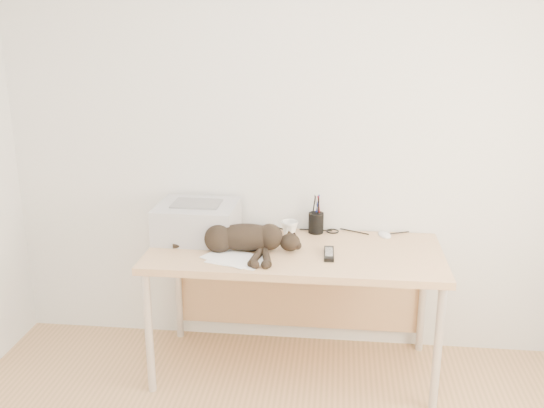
# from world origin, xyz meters

# --- Properties ---
(wall_back) EXTENTS (3.50, 0.00, 3.50)m
(wall_back) POSITION_xyz_m (0.00, 1.75, 1.30)
(wall_back) COLOR silver
(wall_back) RESTS_ON floor
(desk) EXTENTS (1.60, 0.70, 0.74)m
(desk) POSITION_xyz_m (0.00, 1.48, 0.61)
(desk) COLOR tan
(desk) RESTS_ON floor
(printer) EXTENTS (0.45, 0.39, 0.21)m
(printer) POSITION_xyz_m (-0.57, 1.52, 0.84)
(printer) COLOR #A4A4A9
(printer) RESTS_ON desk
(papers) EXTENTS (0.37, 0.31, 0.01)m
(papers) POSITION_xyz_m (-0.30, 1.22, 0.74)
(papers) COLOR white
(papers) RESTS_ON desk
(cat) EXTENTS (0.71, 0.33, 0.16)m
(cat) POSITION_xyz_m (-0.28, 1.34, 0.81)
(cat) COLOR black
(cat) RESTS_ON desk
(mug) EXTENTS (0.13, 0.13, 0.09)m
(mug) POSITION_xyz_m (-0.05, 1.60, 0.79)
(mug) COLOR white
(mug) RESTS_ON desk
(pen_cup) EXTENTS (0.09, 0.09, 0.23)m
(pen_cup) POSITION_xyz_m (0.10, 1.68, 0.80)
(pen_cup) COLOR black
(pen_cup) RESTS_ON desk
(remote_grey) EXTENTS (0.10, 0.20, 0.02)m
(remote_grey) POSITION_xyz_m (-0.22, 1.64, 0.75)
(remote_grey) COLOR slate
(remote_grey) RESTS_ON desk
(remote_black) EXTENTS (0.06, 0.19, 0.02)m
(remote_black) POSITION_xyz_m (0.19, 1.33, 0.75)
(remote_black) COLOR black
(remote_black) RESTS_ON desk
(mouse) EXTENTS (0.10, 0.13, 0.04)m
(mouse) POSITION_xyz_m (0.50, 1.67, 0.76)
(mouse) COLOR white
(mouse) RESTS_ON desk
(cable_tangle) EXTENTS (1.36, 0.08, 0.01)m
(cable_tangle) POSITION_xyz_m (0.00, 1.70, 0.75)
(cable_tangle) COLOR black
(cable_tangle) RESTS_ON desk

